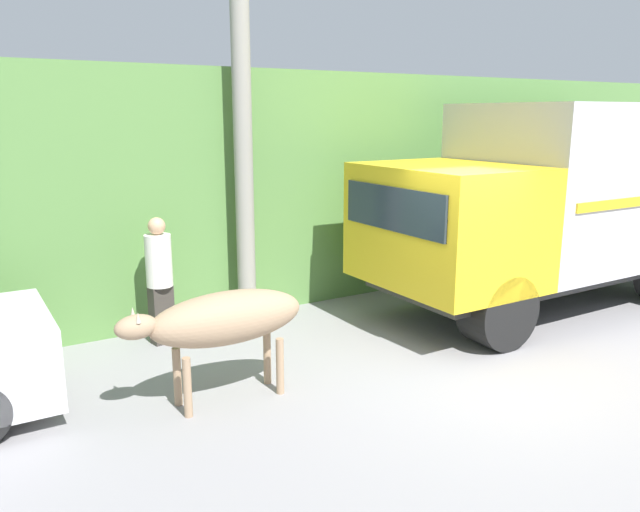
{
  "coord_description": "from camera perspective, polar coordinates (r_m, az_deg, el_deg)",
  "views": [
    {
      "loc": [
        -5.19,
        -5.18,
        3.13
      ],
      "look_at": [
        -1.34,
        1.18,
        1.43
      ],
      "focal_mm": 35.0,
      "sensor_mm": 36.0,
      "label": 1
    }
  ],
  "objects": [
    {
      "name": "ground_plane",
      "position": [
        7.97,
        12.93,
        -10.59
      ],
      "size": [
        60.0,
        60.0,
        0.0
      ],
      "primitive_type": "plane",
      "color": "gray"
    },
    {
      "name": "utility_pole",
      "position": [
        9.23,
        -7.18,
        14.72
      ],
      "size": [
        0.9,
        0.27,
        6.7
      ],
      "color": "gray",
      "rests_on": "ground_plane"
    },
    {
      "name": "pedestrian_on_hill",
      "position": [
        8.81,
        -14.46,
        -1.7
      ],
      "size": [
        0.42,
        0.42,
        1.78
      ],
      "rotation": [
        0.0,
        0.0,
        3.33
      ],
      "color": "#38332D",
      "rests_on": "ground_plane"
    },
    {
      "name": "cargo_truck",
      "position": [
        10.99,
        21.28,
        5.0
      ],
      "size": [
        6.49,
        2.52,
        3.29
      ],
      "rotation": [
        0.0,
        0.0,
        0.06
      ],
      "color": "#2D2D2D",
      "rests_on": "ground_plane"
    },
    {
      "name": "hillside_embankment",
      "position": [
        13.2,
        -7.98,
        7.4
      ],
      "size": [
        32.0,
        6.65,
        3.8
      ],
      "color": "#568442",
      "rests_on": "ground_plane"
    },
    {
      "name": "brown_cow",
      "position": [
        6.9,
        -8.76,
        -5.79
      ],
      "size": [
        2.09,
        0.59,
        1.25
      ],
      "rotation": [
        0.0,
        0.0,
        0.01
      ],
      "color": "#9E7F60",
      "rests_on": "ground_plane"
    }
  ]
}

